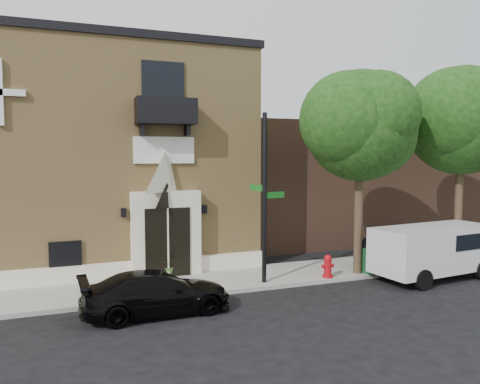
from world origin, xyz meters
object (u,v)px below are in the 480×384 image
object	(u,v)px
fire_hydrant	(328,266)
dumpster	(378,256)
pedestrian_far	(399,245)
pedestrian_near	(367,249)
cargo_van	(437,249)
black_sedan	(157,293)
street_sign	(265,198)

from	to	relation	value
fire_hydrant	dumpster	xyz separation A→B (m)	(2.42, 0.21, 0.14)
pedestrian_far	pedestrian_near	bearing A→B (deg)	98.80
dumpster	pedestrian_near	world-z (taller)	pedestrian_near
cargo_van	pedestrian_far	size ratio (longest dim) A/B	3.21
black_sedan	pedestrian_far	xyz separation A→B (m)	(10.62, 2.21, 0.30)
street_sign	dumpster	distance (m)	5.48
fire_hydrant	dumpster	bearing A→B (deg)	4.96
black_sedan	dumpster	bearing A→B (deg)	-82.65
pedestrian_far	street_sign	bearing A→B (deg)	93.80
black_sedan	dumpster	distance (m)	9.21
black_sedan	pedestrian_far	bearing A→B (deg)	-80.51
cargo_van	fire_hydrant	distance (m)	4.32
cargo_van	dumpster	xyz separation A→B (m)	(-1.72, 1.29, -0.41)
street_sign	pedestrian_far	xyz separation A→B (m)	(6.43, 0.61, -2.25)
black_sedan	pedestrian_near	bearing A→B (deg)	-80.23
street_sign	pedestrian_far	bearing A→B (deg)	-7.02
black_sedan	dumpster	xyz separation A→B (m)	(9.08, 1.54, 0.07)
fire_hydrant	pedestrian_near	world-z (taller)	pedestrian_near
black_sedan	cargo_van	distance (m)	10.81
pedestrian_near	pedestrian_far	world-z (taller)	pedestrian_near
cargo_van	dumpster	bearing A→B (deg)	137.10
cargo_van	dumpster	world-z (taller)	cargo_van
cargo_van	pedestrian_far	xyz separation A→B (m)	(-0.18, 1.96, -0.18)
black_sedan	street_sign	size ratio (longest dim) A/B	0.73
dumpster	pedestrian_far	size ratio (longest dim) A/B	1.17
street_sign	pedestrian_far	distance (m)	6.84
dumpster	pedestrian_near	size ratio (longest dim) A/B	1.13
street_sign	dumpster	world-z (taller)	street_sign
black_sedan	fire_hydrant	bearing A→B (deg)	-80.99
black_sedan	cargo_van	bearing A→B (deg)	-90.96
cargo_van	fire_hydrant	xyz separation A→B (m)	(-4.14, 1.08, -0.55)
black_sedan	street_sign	world-z (taller)	street_sign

